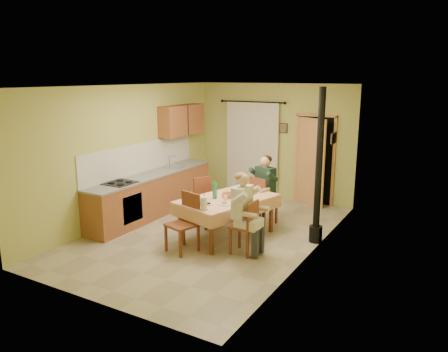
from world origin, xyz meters
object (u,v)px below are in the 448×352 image
Objects in this scene: man_right at (244,204)px; man_far at (264,182)px; chair_left at (208,212)px; stove_flue at (318,188)px; chair_far at (263,210)px; chair_near at (183,235)px; dining_table at (227,217)px; chair_right at (244,237)px.

man_far is at bearing 13.61° from man_right.
stove_flue is at bearing 119.91° from chair_left.
chair_near is (-0.59, -2.01, 0.00)m from chair_far.
man_far is at bearing 159.93° from stove_flue.
man_far is at bearing 150.57° from chair_left.
dining_table is 1.04m from chair_near.
chair_near is 2.54m from stove_flue.
dining_table is 0.97m from man_right.
man_far is (0.60, 2.03, 0.59)m from chair_near.
chair_left is at bearing 56.31° from chair_right.
man_right is (0.95, 0.44, 0.59)m from chair_near.
stove_flue reaches higher than man_right.
man_right is at bearing -139.63° from chair_near.
chair_far is 2.10m from chair_near.
stove_flue is (0.89, 1.13, 0.74)m from chair_right.
chair_right is at bearing -90.00° from man_right.
chair_left is at bearing -125.52° from man_far.
man_right is at bearing -59.32° from chair_far.
chair_left is 2.32m from stove_flue.
man_right is (1.28, -0.90, 0.59)m from chair_left.
man_right is 0.50× the size of stove_flue.
man_far is at bearing -90.79° from chair_near.
stove_flue reaches higher than chair_right.
stove_flue is (2.19, 0.23, 0.73)m from chair_left.
man_far reaches higher than chair_far.
chair_far is 0.71× the size of man_right.
chair_near is at bearing 115.42° from chair_right.
man_far reaches higher than chair_near.
chair_left is (-0.33, 1.34, -0.00)m from chair_near.
chair_near reaches higher than chair_far.
dining_table is at bearing -86.81° from chair_far.
chair_near is 1.09× the size of chair_right.
chair_left reaches higher than dining_table.
stove_flue is at bearing -2.24° from man_far.
chair_near is at bearing -92.52° from dining_table.
chair_far is at bearing -90.78° from chair_near.
man_right is at bearing -59.58° from man_far.
chair_far reaches higher than chair_left.
chair_right is at bearing 79.21° from chair_left.
chair_right is 1.73m from man_far.
chair_left is at bearing 167.46° from dining_table.
man_right is 1.45m from stove_flue.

